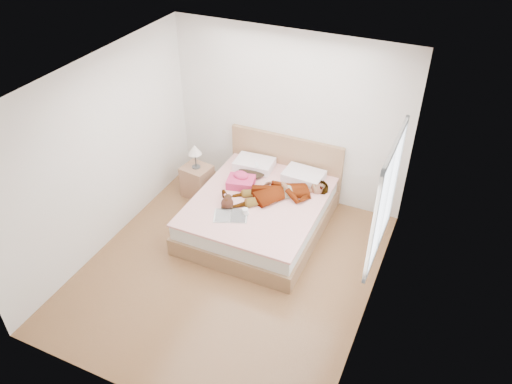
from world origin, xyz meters
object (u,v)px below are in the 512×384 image
bed (261,209)px  coffee_mug (245,212)px  towel (241,181)px  nightstand (197,179)px  plush_toy (227,202)px  woman (277,190)px  magazine (231,216)px  phone (257,165)px

bed → coffee_mug: bearing=-92.8°
towel → nightstand: bearing=170.0°
towel → plush_toy: bearing=-84.1°
bed → plush_toy: 0.61m
coffee_mug → woman: bearing=67.8°
magazine → woman: bearing=59.9°
bed → nightstand: size_ratio=2.31×
bed → coffee_mug: (-0.02, -0.48, 0.28)m
towel → nightstand: (-0.84, 0.15, -0.29)m
bed → magazine: (-0.19, -0.59, 0.24)m
phone → towel: size_ratio=0.19×
bed → coffee_mug: bed is taller
magazine → nightstand: 1.36m
towel → coffee_mug: size_ratio=3.53×
bed → plush_toy: bearing=-127.8°
bed → towel: (-0.38, 0.12, 0.32)m
coffee_mug → plush_toy: size_ratio=0.44×
magazine → plush_toy: 0.23m
towel → plush_toy: (0.06, -0.54, -0.01)m
phone → magazine: 1.10m
magazine → plush_toy: bearing=127.5°
coffee_mug → magazine: bearing=-144.7°
magazine → coffee_mug: (0.16, 0.12, 0.04)m
bed → plush_toy: (-0.32, -0.42, 0.31)m
bed → nightstand: bearing=167.6°
nightstand → phone: bearing=13.4°
towel → bed: bearing=-17.7°
towel → nightstand: size_ratio=0.49×
nightstand → woman: bearing=-7.2°
woman → nightstand: nightstand is taller
coffee_mug → nightstand: (-1.19, 0.75, -0.26)m
bed → towel: bearing=162.3°
coffee_mug → towel: bearing=120.7°
woman → plush_toy: size_ratio=5.39×
phone → magazine: bearing=-121.7°
magazine → coffee_mug: coffee_mug is taller
phone → plush_toy: (-0.03, -0.91, -0.09)m
towel → magazine: size_ratio=0.84×
phone → coffee_mug: 1.01m
towel → magazine: bearing=-75.0°
phone → nightstand: nightstand is taller
towel → magazine: (0.19, -0.72, -0.07)m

